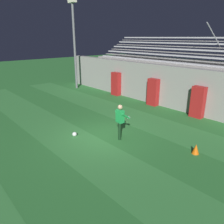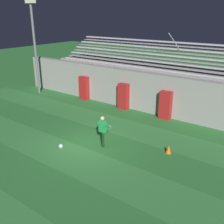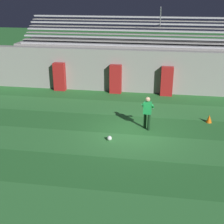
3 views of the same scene
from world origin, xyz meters
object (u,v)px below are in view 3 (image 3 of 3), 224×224
object	(u,v)px
padding_pillar_gate_left	(116,79)
goalkeeper	(147,111)
soccer_ball	(109,138)
traffic_cone	(209,119)
padding_pillar_gate_right	(167,81)
padding_pillar_far_left	(60,77)

from	to	relation	value
padding_pillar_gate_left	goalkeeper	bearing A→B (deg)	-66.61
soccer_ball	traffic_cone	size ratio (longest dim) A/B	0.52
soccer_ball	traffic_cone	xyz separation A→B (m)	(4.77, 2.84, 0.10)
padding_pillar_gate_left	traffic_cone	distance (m)	6.93
padding_pillar_gate_right	traffic_cone	distance (m)	4.74
padding_pillar_far_left	goalkeeper	world-z (taller)	padding_pillar_far_left
goalkeeper	traffic_cone	world-z (taller)	goalkeeper
padding_pillar_gate_left	padding_pillar_gate_right	world-z (taller)	same
padding_pillar_gate_left	traffic_cone	bearing A→B (deg)	-36.90
padding_pillar_far_left	traffic_cone	bearing A→B (deg)	-23.89
padding_pillar_gate_right	soccer_ball	size ratio (longest dim) A/B	8.55
padding_pillar_gate_right	goalkeeper	bearing A→B (deg)	-100.04
goalkeeper	traffic_cone	distance (m)	3.50
padding_pillar_gate_right	soccer_ball	xyz separation A→B (m)	(-2.59, -6.98, -0.83)
padding_pillar_far_left	soccer_ball	world-z (taller)	padding_pillar_far_left
padding_pillar_gate_left	goalkeeper	xyz separation A→B (m)	(2.36, -5.46, 0.01)
padding_pillar_far_left	padding_pillar_gate_right	bearing A→B (deg)	0.00
padding_pillar_gate_left	soccer_ball	distance (m)	7.07
padding_pillar_gate_left	soccer_ball	bearing A→B (deg)	-83.95
traffic_cone	padding_pillar_gate_left	bearing A→B (deg)	143.10
traffic_cone	soccer_ball	bearing A→B (deg)	-149.25
soccer_ball	traffic_cone	bearing A→B (deg)	30.75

